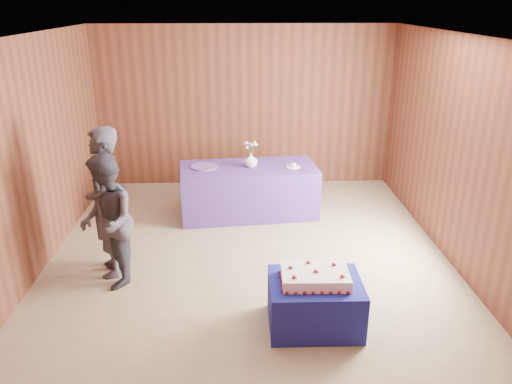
{
  "coord_description": "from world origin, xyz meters",
  "views": [
    {
      "loc": [
        -0.12,
        -5.4,
        3.06
      ],
      "look_at": [
        0.09,
        0.1,
        0.93
      ],
      "focal_mm": 35.0,
      "sensor_mm": 36.0,
      "label": 1
    }
  ],
  "objects_px": {
    "cake_table": "(315,303)",
    "sheet_cake": "(315,277)",
    "serving_table": "(249,190)",
    "guest_right": "(107,222)",
    "guest_left": "(106,203)",
    "vase": "(251,160)"
  },
  "relations": [
    {
      "from": "vase",
      "to": "cake_table",
      "type": "bearing_deg",
      "value": -78.93
    },
    {
      "from": "cake_table",
      "to": "vase",
      "type": "xyz_separation_m",
      "value": [
        -0.55,
        2.82,
        0.6
      ]
    },
    {
      "from": "cake_table",
      "to": "guest_left",
      "type": "bearing_deg",
      "value": 153.53
    },
    {
      "from": "vase",
      "to": "guest_left",
      "type": "bearing_deg",
      "value": -135.63
    },
    {
      "from": "cake_table",
      "to": "sheet_cake",
      "type": "relative_size",
      "value": 1.3
    },
    {
      "from": "serving_table",
      "to": "guest_right",
      "type": "distance_m",
      "value": 2.54
    },
    {
      "from": "guest_right",
      "to": "cake_table",
      "type": "bearing_deg",
      "value": 50.55
    },
    {
      "from": "cake_table",
      "to": "guest_left",
      "type": "relative_size",
      "value": 0.51
    },
    {
      "from": "serving_table",
      "to": "sheet_cake",
      "type": "bearing_deg",
      "value": -84.43
    },
    {
      "from": "cake_table",
      "to": "serving_table",
      "type": "xyz_separation_m",
      "value": [
        -0.59,
        2.83,
        0.12
      ]
    },
    {
      "from": "guest_left",
      "to": "guest_right",
      "type": "xyz_separation_m",
      "value": [
        0.06,
        -0.25,
        -0.12
      ]
    },
    {
      "from": "cake_table",
      "to": "guest_left",
      "type": "height_order",
      "value": "guest_left"
    },
    {
      "from": "serving_table",
      "to": "guest_left",
      "type": "xyz_separation_m",
      "value": [
        -1.67,
        -1.67,
        0.51
      ]
    },
    {
      "from": "vase",
      "to": "guest_right",
      "type": "distance_m",
      "value": 2.53
    },
    {
      "from": "sheet_cake",
      "to": "guest_right",
      "type": "relative_size",
      "value": 0.45
    },
    {
      "from": "cake_table",
      "to": "sheet_cake",
      "type": "distance_m",
      "value": 0.31
    },
    {
      "from": "sheet_cake",
      "to": "vase",
      "type": "xyz_separation_m",
      "value": [
        -0.54,
        2.83,
        0.29
      ]
    },
    {
      "from": "guest_left",
      "to": "guest_right",
      "type": "distance_m",
      "value": 0.29
    },
    {
      "from": "guest_left",
      "to": "guest_right",
      "type": "height_order",
      "value": "guest_left"
    },
    {
      "from": "cake_table",
      "to": "serving_table",
      "type": "relative_size",
      "value": 0.45
    },
    {
      "from": "vase",
      "to": "guest_left",
      "type": "distance_m",
      "value": 2.39
    },
    {
      "from": "serving_table",
      "to": "guest_right",
      "type": "bearing_deg",
      "value": -135.76
    }
  ]
}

